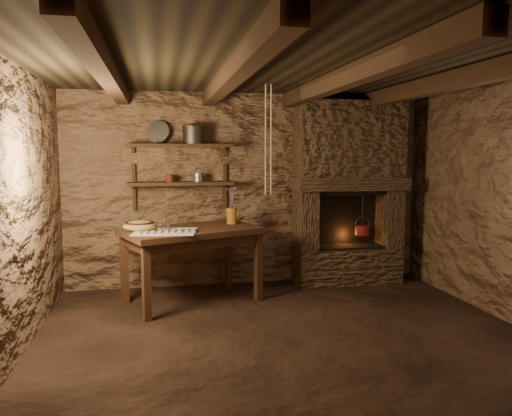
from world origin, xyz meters
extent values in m
plane|color=black|center=(0.00, 0.00, 0.00)|extent=(4.50, 4.50, 0.00)
cube|color=brown|center=(0.00, 2.00, 1.20)|extent=(4.50, 0.04, 2.40)
cube|color=brown|center=(0.00, -2.00, 1.20)|extent=(4.50, 0.04, 2.40)
cube|color=brown|center=(-2.25, 0.00, 1.20)|extent=(0.04, 4.00, 2.40)
cube|color=black|center=(0.00, 0.00, 2.40)|extent=(4.50, 4.00, 0.04)
cube|color=black|center=(-1.50, 0.00, 2.31)|extent=(0.14, 3.95, 0.16)
cube|color=black|center=(-0.50, 0.00, 2.31)|extent=(0.14, 3.95, 0.16)
cube|color=black|center=(0.50, 0.00, 2.31)|extent=(0.14, 3.95, 0.16)
cube|color=black|center=(1.50, 0.00, 2.31)|extent=(0.14, 3.95, 0.16)
cube|color=black|center=(-0.85, 1.84, 1.30)|extent=(1.25, 0.30, 0.04)
cube|color=black|center=(-0.85, 1.84, 1.75)|extent=(1.25, 0.30, 0.04)
cube|color=#3A291D|center=(1.25, 1.77, 0.23)|extent=(1.35, 0.45, 0.45)
cube|color=#3A291D|center=(0.69, 1.77, 0.82)|extent=(0.23, 0.45, 0.75)
cube|color=#3A291D|center=(1.81, 1.77, 0.82)|extent=(0.23, 0.45, 0.75)
cube|color=#3A291D|center=(1.25, 1.74, 1.28)|extent=(1.43, 0.51, 0.16)
cube|color=#3A291D|center=(1.25, 1.77, 1.83)|extent=(1.35, 0.45, 0.94)
cube|color=black|center=(1.25, 1.96, 0.82)|extent=(0.90, 0.06, 0.75)
cube|color=#382013|center=(-0.76, 1.30, 0.80)|extent=(1.67, 1.31, 0.06)
cube|color=#382013|center=(-0.76, 1.30, 0.71)|extent=(1.50, 1.15, 0.10)
cube|color=white|center=(-1.05, 1.09, 0.84)|extent=(0.71, 0.61, 0.01)
cylinder|color=#A0661F|center=(-0.27, 1.55, 0.93)|extent=(0.14, 0.14, 0.19)
torus|color=#A0661F|center=(-0.21, 1.55, 0.95)|extent=(0.02, 0.10, 0.10)
ellipsoid|color=#A17F45|center=(-1.32, 1.28, 0.88)|extent=(0.45, 0.45, 0.13)
cylinder|color=#2B2927|center=(-0.69, 1.84, 1.87)|extent=(0.32, 0.32, 0.19)
cylinder|color=#999994|center=(-1.10, 1.94, 1.91)|extent=(0.31, 0.21, 0.28)
cylinder|color=#4F1C0F|center=(-0.98, 1.84, 1.36)|extent=(0.11, 0.11, 0.09)
cylinder|color=maroon|center=(1.43, 1.72, 0.68)|extent=(0.22, 0.22, 0.12)
torus|color=#2B2927|center=(1.43, 1.72, 0.76)|extent=(0.20, 0.01, 0.20)
cylinder|color=#2B2927|center=(1.43, 1.72, 0.94)|extent=(0.01, 0.01, 0.44)
camera|label=1|loc=(-1.11, -4.19, 1.68)|focal=35.00mm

